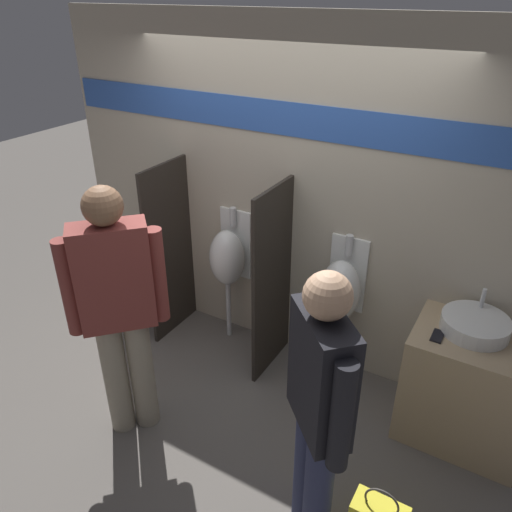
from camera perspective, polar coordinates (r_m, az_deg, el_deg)
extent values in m
plane|color=#5B5651|center=(4.21, -1.21, -13.64)|extent=(16.00, 16.00, 0.00)
cube|color=#B2A893|center=(3.93, 3.19, 6.43)|extent=(4.11, 0.06, 2.70)
cube|color=#2D56AD|center=(3.71, 3.20, 15.42)|extent=(4.02, 0.01, 0.24)
cube|color=tan|center=(3.79, 22.96, -13.72)|extent=(0.80, 0.59, 0.84)
cylinder|color=silver|center=(3.56, 23.76, -7.22)|extent=(0.43, 0.43, 0.10)
cylinder|color=silver|center=(3.62, 24.51, -4.40)|extent=(0.03, 0.03, 0.14)
cube|color=black|center=(3.44, 20.03, -8.58)|extent=(0.07, 0.14, 0.01)
cube|color=#28231E|center=(4.41, -9.82, 0.54)|extent=(0.03, 0.58, 1.58)
cube|color=#28231E|center=(3.90, 1.86, -3.01)|extent=(0.03, 0.58, 1.58)
cylinder|color=silver|center=(4.49, -3.14, -5.99)|extent=(0.04, 0.04, 0.57)
ellipsoid|color=silver|center=(4.22, -3.32, -0.21)|extent=(0.31, 0.29, 0.50)
cube|color=silver|center=(4.29, -2.29, 1.47)|extent=(0.29, 0.02, 0.62)
cylinder|color=silver|center=(4.15, -2.64, 4.51)|extent=(0.06, 0.06, 0.16)
cylinder|color=silver|center=(4.12, 8.99, -9.99)|extent=(0.04, 0.04, 0.57)
ellipsoid|color=silver|center=(3.82, 9.56, -3.93)|extent=(0.31, 0.29, 0.50)
cube|color=silver|center=(3.90, 10.45, -2.00)|extent=(0.29, 0.02, 0.62)
cylinder|color=silver|center=(3.74, 10.59, 1.23)|extent=(0.06, 0.06, 0.16)
cylinder|color=silver|center=(4.95, -14.51, -4.43)|extent=(0.40, 0.40, 0.42)
torus|color=silver|center=(4.83, -14.83, -2.21)|extent=(0.42, 0.42, 0.04)
cube|color=silver|center=(4.95, -12.71, 0.63)|extent=(0.40, 0.16, 0.30)
cylinder|color=silver|center=(4.83, -13.15, 2.94)|extent=(0.06, 0.06, 0.14)
cylinder|color=gray|center=(3.67, -15.69, -13.24)|extent=(0.17, 0.17, 0.89)
cylinder|color=gray|center=(3.66, -12.88, -12.89)|extent=(0.17, 0.17, 0.89)
cube|color=brown|center=(3.21, -15.97, -2.29)|extent=(0.47, 0.48, 0.70)
cylinder|color=brown|center=(3.24, -20.54, -3.43)|extent=(0.11, 0.11, 0.65)
cylinder|color=brown|center=(3.23, -11.21, -2.19)|extent=(0.11, 0.11, 0.65)
sphere|color=brown|center=(3.00, -17.16, 5.50)|extent=(0.24, 0.24, 0.24)
cylinder|color=#282D4C|center=(3.00, 7.13, -25.09)|extent=(0.16, 0.16, 0.84)
cylinder|color=#282D4C|center=(3.09, 5.94, -22.72)|extent=(0.16, 0.16, 0.84)
cube|color=black|center=(2.49, 7.49, -13.20)|extent=(0.45, 0.45, 0.67)
cylinder|color=black|center=(2.35, 9.74, -17.69)|extent=(0.11, 0.11, 0.61)
cylinder|color=black|center=(2.69, 5.49, -10.32)|extent=(0.11, 0.11, 0.61)
sphere|color=tan|center=(2.22, 8.21, -4.52)|extent=(0.23, 0.23, 0.23)
torus|color=#4C4742|center=(3.04, 14.16, -25.65)|extent=(0.19, 0.01, 0.19)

